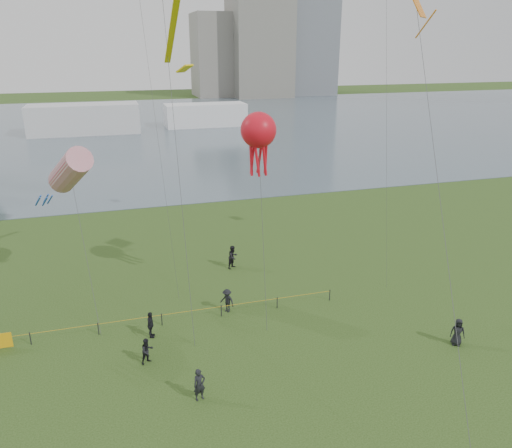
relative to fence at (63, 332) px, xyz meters
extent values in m
cube|color=#4F616D|center=(11.34, 85.81, -0.53)|extent=(400.00, 120.00, 0.08)
cube|color=slate|center=(57.34, 147.81, 18.45)|extent=(20.00, 20.00, 38.00)
cube|color=slate|center=(43.34, 153.81, 13.45)|extent=(16.00, 18.00, 28.00)
cube|color=silver|center=(-0.66, 80.81, 2.45)|extent=(22.00, 8.00, 6.00)
cube|color=white|center=(25.34, 83.81, 1.95)|extent=(18.00, 7.00, 5.00)
cylinder|color=black|center=(-1.88, 0.00, -0.13)|extent=(0.07, 0.07, 0.85)
cylinder|color=black|center=(2.12, 0.00, -0.13)|extent=(0.07, 0.07, 0.85)
cylinder|color=black|center=(6.12, 0.00, -0.13)|extent=(0.07, 0.07, 0.85)
cylinder|color=black|center=(10.12, 0.00, -0.13)|extent=(0.07, 0.07, 0.85)
cylinder|color=black|center=(14.12, 0.00, -0.13)|extent=(0.07, 0.07, 0.85)
cylinder|color=black|center=(18.12, 0.00, -0.13)|extent=(0.07, 0.07, 0.85)
cylinder|color=gold|center=(6.12, 0.00, 0.19)|extent=(24.00, 0.03, 0.03)
imported|color=black|center=(4.87, -3.93, 0.24)|extent=(0.96, 0.88, 1.58)
imported|color=black|center=(10.66, 0.53, 0.29)|extent=(1.18, 1.24, 1.69)
imported|color=black|center=(5.31, -1.24, 0.32)|extent=(0.68, 1.10, 1.75)
imported|color=black|center=(23.24, -7.40, 0.32)|extent=(1.02, 0.91, 1.76)
imported|color=black|center=(7.19, -7.92, 0.34)|extent=(0.74, 0.58, 1.79)
imported|color=black|center=(12.79, 7.42, 0.42)|extent=(1.20, 1.15, 1.94)
cylinder|color=#3F3F42|center=(7.88, 1.14, 9.83)|extent=(0.24, 8.34, 20.78)
cube|color=yellow|center=(7.99, 1.10, 17.82)|extent=(0.36, 6.98, 4.09)
cube|color=yellow|center=(7.99, -2.70, 15.72)|extent=(0.95, 0.95, 0.42)
cylinder|color=#3F3F42|center=(1.71, 3.02, 4.11)|extent=(1.10, 6.39, 9.35)
cylinder|color=#B81633|center=(1.18, 6.20, 8.78)|extent=(3.68, 5.12, 3.83)
cylinder|color=blue|center=(-0.22, 5.00, 7.18)|extent=(0.60, 1.13, 0.88)
cylinder|color=blue|center=(-0.50, 5.38, 7.18)|extent=(0.60, 1.13, 0.88)
cylinder|color=blue|center=(-0.95, 5.24, 7.18)|extent=(0.60, 1.13, 0.88)
cylinder|color=blue|center=(-0.95, 4.77, 7.18)|extent=(0.60, 1.13, 0.88)
cylinder|color=blue|center=(-0.50, 4.62, 7.18)|extent=(0.60, 1.13, 0.88)
cylinder|color=#3F3F42|center=(12.81, -0.74, 5.61)|extent=(0.52, 3.65, 12.34)
sphere|color=red|center=(13.06, 1.08, 11.78)|extent=(2.29, 2.29, 2.29)
cylinder|color=red|center=(13.56, 1.08, 10.18)|extent=(0.18, 0.54, 2.60)
cylinder|color=red|center=(13.31, 1.51, 10.18)|extent=(0.49, 0.36, 2.61)
cylinder|color=red|center=(12.81, 1.51, 10.18)|extent=(0.49, 0.36, 2.61)
cylinder|color=red|center=(12.56, 1.08, 10.18)|extent=(0.18, 0.54, 2.60)
cylinder|color=red|center=(12.81, 0.64, 10.18)|extent=(0.49, 0.36, 2.61)
cylinder|color=red|center=(13.31, 0.64, 10.18)|extent=(0.49, 0.36, 2.61)
cylinder|color=#3F3F42|center=(18.10, -11.36, 9.14)|extent=(3.97, 13.88, 19.41)
cube|color=orange|center=(20.07, -4.43, 18.84)|extent=(1.61, 1.61, 1.32)
cylinder|color=orange|center=(20.07, -5.33, 17.84)|extent=(0.08, 1.58, 1.35)
camera|label=1|loc=(3.95, -29.25, 16.84)|focal=35.00mm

